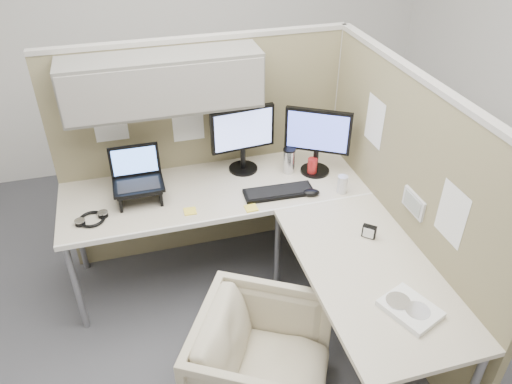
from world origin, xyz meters
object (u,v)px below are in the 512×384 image
object	(u,v)px
desk	(265,224)
office_chair	(262,359)
monitor_left	(243,135)
keyboard	(279,192)

from	to	relation	value
desk	office_chair	bearing A→B (deg)	-107.73
desk	office_chair	xyz separation A→B (m)	(-0.22, -0.69, -0.34)
desk	office_chair	size ratio (longest dim) A/B	2.90
monitor_left	keyboard	bearing A→B (deg)	-73.35
keyboard	monitor_left	bearing A→B (deg)	114.56
office_chair	keyboard	xyz separation A→B (m)	(0.38, 0.92, 0.40)
desk	office_chair	world-z (taller)	desk
office_chair	monitor_left	bearing A→B (deg)	19.75
desk	monitor_left	bearing A→B (deg)	88.64
keyboard	desk	bearing A→B (deg)	-122.00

